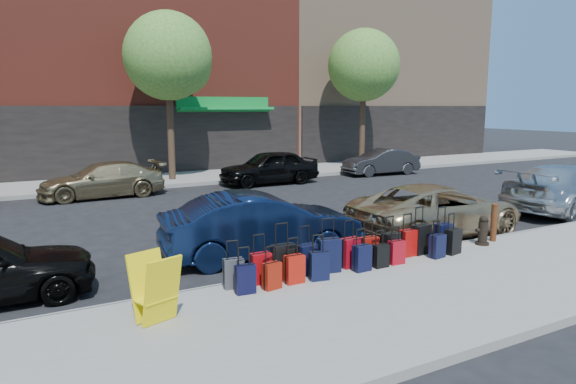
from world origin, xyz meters
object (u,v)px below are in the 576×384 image
car_near_2 (437,210)px  car_far_1 (102,180)px  suitcase_front_5 (350,252)px  car_far_2 (269,167)px  display_rack (155,289)px  tree_right (366,67)px  car_near_1 (262,226)px  car_near_3 (571,189)px  tree_center (171,59)px  car_far_3 (381,162)px  bollard (494,222)px  fire_hydrant (483,231)px

car_near_2 → car_far_1: size_ratio=1.08×
suitcase_front_5 → car_far_2: car_far_2 is taller
display_rack → car_far_1: 12.62m
suitcase_front_5 → tree_right: bearing=47.2°
display_rack → car_near_1: bearing=22.5°
car_near_2 → car_near_3: car_near_3 is taller
tree_center → suitcase_front_5: 15.14m
display_rack → car_far_3: bearing=22.6°
display_rack → car_far_1: size_ratio=0.23×
bollard → display_rack: (-8.39, -0.76, 0.04)m
car_near_2 → car_far_2: size_ratio=1.12×
car_near_3 → bollard: bearing=103.4°
fire_hydrant → car_near_2: 1.69m
suitcase_front_5 → bollard: (4.23, 0.00, 0.17)m
car_near_3 → car_far_2: car_near_3 is taller
car_far_1 → car_far_2: size_ratio=1.04×
tree_center → car_far_1: tree_center is taller
car_near_1 → car_near_3: size_ratio=0.84×
tree_center → tree_right: 10.50m
tree_center → suitcase_front_5: bearing=-92.5°
suitcase_front_5 → car_far_3: bearing=44.0°
car_near_2 → tree_right: bearing=-29.9°
car_near_3 → car_far_1: size_ratio=1.17×
tree_center → bollard: tree_center is taller
tree_center → car_near_2: 13.97m
suitcase_front_5 → bollard: size_ratio=1.06×
suitcase_front_5 → car_far_1: size_ratio=0.21×
tree_center → car_far_3: size_ratio=1.87×
tree_right → suitcase_front_5: 18.78m
tree_right → display_rack: 21.97m
fire_hydrant → car_far_1: (-6.65, 11.89, 0.18)m
car_near_2 → suitcase_front_5: bearing=111.5°
suitcase_front_5 → car_near_1: 2.21m
car_near_2 → display_rack: bearing=105.7°
bollard → car_far_2: size_ratio=0.21×
bollard → car_far_3: (6.14, 11.87, 0.02)m
display_rack → tree_right: bearing=26.2°
car_far_1 → car_near_2: bearing=32.0°
tree_center → car_near_3: bearing=-53.9°
suitcase_front_5 → display_rack: display_rack is taller
car_near_3 → car_far_1: 16.27m
fire_hydrant → car_far_2: (0.33, 11.85, 0.27)m
car_near_1 → car_near_2: (4.98, -0.35, -0.06)m
suitcase_front_5 → car_far_1: bearing=98.9°
suitcase_front_5 → car_near_1: (-1.06, 1.92, 0.28)m
suitcase_front_5 → display_rack: bearing=-174.5°
display_rack → tree_center: bearing=54.0°
bollard → car_far_1: bearing=121.2°
tree_right → suitcase_front_5: size_ratio=7.50×
display_rack → car_near_1: size_ratio=0.23×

